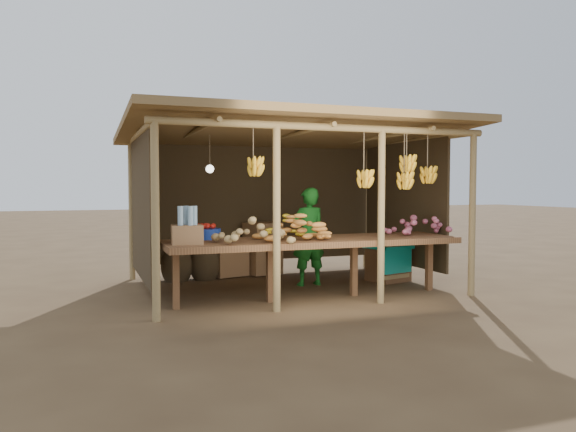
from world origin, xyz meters
name	(u,v)px	position (x,y,z in m)	size (l,w,h in m)	color
ground	(288,287)	(0.00, 0.00, 0.00)	(60.00, 60.00, 0.00)	brown
stall_structure	(291,157)	(0.03, -0.06, 1.91)	(4.70, 3.50, 2.43)	#9C8150
counter	(313,243)	(0.00, -0.95, 0.74)	(3.90, 1.05, 0.80)	brown
potato_heap	(253,228)	(-0.91, -1.22, 0.98)	(0.92, 0.55, 0.36)	#A18653
sweet_potato_heap	(297,226)	(-0.28, -1.10, 0.98)	(0.89, 0.53, 0.35)	#C77E33
onion_heap	(419,222)	(1.61, -0.96, 0.98)	(0.92, 0.55, 0.36)	#B85973
banana_pile	(283,224)	(-0.27, -0.55, 0.97)	(0.52, 0.31, 0.34)	yellow
tomato_basin	(206,233)	(-1.33, -0.52, 0.88)	(0.39, 0.39, 0.20)	navy
bottle_box	(187,229)	(-1.68, -1.09, 0.97)	(0.38, 0.31, 0.45)	olive
vendor	(308,237)	(0.33, 0.02, 0.73)	(0.53, 0.35, 1.47)	#17691D
tarp_crate	(388,262)	(1.66, -0.06, 0.30)	(0.73, 0.67, 0.74)	brown
carton_stack	(252,253)	(-0.20, 1.20, 0.38)	(1.21, 0.55, 0.86)	olive
burlap_sacks	(191,262)	(-1.24, 1.08, 0.29)	(0.94, 0.49, 0.67)	#41321E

